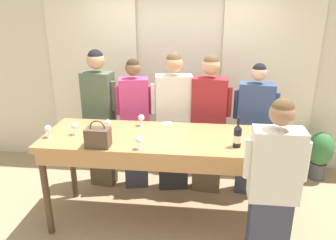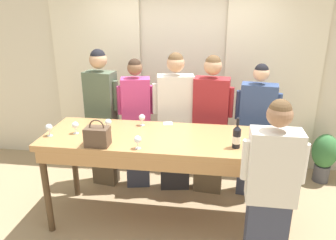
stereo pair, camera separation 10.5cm
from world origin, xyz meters
The scene contains 23 objects.
ground_plane centered at (0.00, 0.00, 0.00)m, with size 18.00×18.00×0.00m, color tan.
wall_back centered at (0.00, 1.54, 1.40)m, with size 12.00×0.06×2.80m.
curtain_panel_left centered at (-1.25, 1.48, 1.34)m, with size 1.30×0.03×2.69m.
curtain_panel_right centered at (1.25, 1.48, 1.34)m, with size 1.30×0.03×2.69m.
tasting_bar centered at (0.00, -0.02, 0.95)m, with size 2.60×0.86×1.04m.
wine_bottle centered at (0.70, -0.18, 1.15)m, with size 0.08×0.08×0.30m.
handbag centered at (-0.63, -0.32, 1.14)m, with size 0.23×0.16×0.27m.
wine_glass_front_left centered at (-0.97, -0.06, 1.13)m, with size 0.07×0.07×0.13m.
wine_glass_front_mid centered at (1.11, -0.10, 1.13)m, with size 0.07×0.07×0.13m.
wine_glass_front_right centered at (-1.21, -0.16, 1.13)m, with size 0.07×0.07×0.13m.
wine_glass_center_left centered at (1.05, 0.05, 1.13)m, with size 0.07×0.07×0.13m.
wine_glass_center_mid centered at (-0.32, 0.28, 1.13)m, with size 0.07×0.07×0.13m.
wine_glass_center_right centered at (0.84, -0.33, 1.13)m, with size 0.07×0.07×0.13m.
wine_glass_back_left centered at (-0.23, -0.34, 1.13)m, with size 0.07×0.07×0.13m.
wine_glass_back_mid centered at (-0.65, 0.08, 1.13)m, with size 0.07×0.07×0.13m.
napkin centered at (-0.04, 0.38, 1.04)m, with size 0.13×0.13×0.00m.
guest_olive_jacket centered at (-0.95, 0.72, 0.96)m, with size 0.49×0.28×1.83m.
guest_pink_top centered at (-0.50, 0.72, 0.89)m, with size 0.47×0.29×1.72m.
guest_cream_sweater centered at (0.00, 0.72, 0.94)m, with size 0.56×0.28×1.81m.
guest_striped_shirt centered at (0.44, 0.72, 0.93)m, with size 0.54×0.27×1.79m.
guest_navy_coat centered at (1.00, 0.72, 0.87)m, with size 0.53×0.27×1.70m.
host_pouring centered at (0.97, -0.66, 0.86)m, with size 0.52×0.22×1.67m.
potted_plant centered at (2.00, 1.17, 0.40)m, with size 0.34×0.34×0.70m.
Camera 2 is at (0.46, -3.12, 2.36)m, focal length 35.00 mm.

